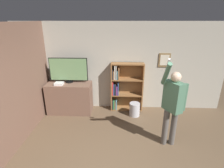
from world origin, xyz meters
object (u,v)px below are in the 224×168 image
object	(u,v)px
television	(69,70)
person	(173,103)
bookshelf	(123,87)
waste_bin	(135,109)
game_console	(59,84)

from	to	relation	value
television	person	distance (m)	3.08
bookshelf	waste_bin	xyz separation A→B (m)	(0.34, -0.41, -0.56)
television	waste_bin	world-z (taller)	television
game_console	waste_bin	bearing A→B (deg)	-1.34
bookshelf	waste_bin	bearing A→B (deg)	-50.21
bookshelf	waste_bin	size ratio (longest dim) A/B	3.78
person	waste_bin	bearing A→B (deg)	178.24
person	waste_bin	xyz separation A→B (m)	(-0.67, 1.26, -0.86)
television	waste_bin	xyz separation A→B (m)	(1.99, -0.28, -1.13)
person	waste_bin	distance (m)	1.67
television	waste_bin	distance (m)	2.30
waste_bin	game_console	bearing A→B (deg)	178.66
television	game_console	distance (m)	0.49
television	bookshelf	distance (m)	1.75
game_console	bookshelf	bearing A→B (deg)	10.55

